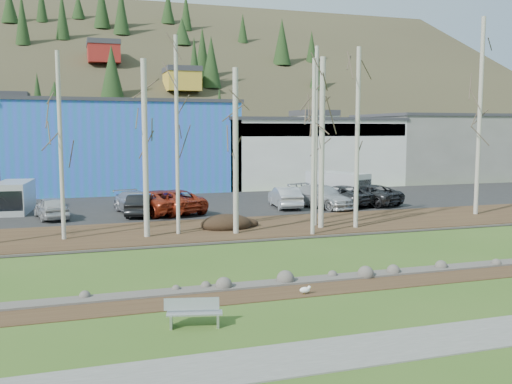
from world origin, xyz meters
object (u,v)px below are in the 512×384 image
object	(u,v)px
car_6	(338,196)
van_white	(340,186)
car_7	(322,196)
car_8	(156,202)
car_3	(136,203)
car_9	(367,194)
seagull	(305,290)
car_1	(141,205)
car_0	(52,208)
car_2	(172,201)
car_5	(285,197)
car_4	(172,200)
van_grey	(14,197)
bench_intact	(194,313)

from	to	relation	value
car_6	van_white	distance (m)	3.25
car_7	car_8	world-z (taller)	car_7
car_3	car_9	size ratio (longest dim) A/B	0.92
seagull	van_white	size ratio (longest dim) A/B	0.08
car_1	car_8	xyz separation A→B (m)	(1.05, 0.58, 0.08)
car_0	car_7	world-z (taller)	car_7
car_3	van_white	distance (m)	15.99
car_1	car_9	distance (m)	16.52
car_2	car_5	world-z (taller)	car_2
seagull	car_2	xyz separation A→B (m)	(-1.27, 19.68, 0.74)
car_0	car_8	size ratio (longest dim) A/B	0.74
car_4	car_6	xyz separation A→B (m)	(11.83, -1.68, 0.09)
car_0	car_1	distance (m)	5.42
car_9	car_3	bearing A→B (deg)	-22.71
car_5	van_grey	world-z (taller)	van_grey
car_4	car_3	bearing A→B (deg)	-139.52
car_7	van_grey	bearing A→B (deg)	149.91
seagull	car_2	bearing A→B (deg)	107.72
van_white	car_8	bearing A→B (deg)	167.28
car_0	car_4	size ratio (longest dim) A/B	1.07
car_6	van_grey	distance (m)	22.30
car_2	car_5	distance (m)	8.05
car_3	van_grey	size ratio (longest dim) A/B	1.01
seagull	van_grey	xyz separation A→B (m)	(-11.22, 23.01, 0.99)
car_6	car_2	bearing A→B (deg)	-21.08
car_7	van_grey	xyz separation A→B (m)	(-20.52, 4.06, 0.23)
van_grey	car_0	bearing A→B (deg)	-49.25
car_4	car_8	distance (m)	1.94
car_7	car_9	bearing A→B (deg)	-11.34
van_grey	car_7	bearing A→B (deg)	-5.30
bench_intact	car_0	xyz separation A→B (m)	(-4.48, 21.40, 0.44)
bench_intact	van_grey	distance (m)	25.87
car_7	van_grey	distance (m)	20.92
car_2	car_9	bearing A→B (deg)	159.45
bench_intact	car_3	bearing A→B (deg)	100.90
car_1	car_6	bearing A→B (deg)	-164.17
car_0	car_9	distance (m)	21.92
car_0	car_7	distance (m)	18.08
seagull	car_3	xyz separation A→B (m)	(-3.54, 20.24, 0.68)
car_6	van_white	size ratio (longest dim) A/B	1.00
car_6	car_8	distance (m)	13.11
car_0	car_1	xyz separation A→B (m)	(5.40, -0.39, -0.01)
bench_intact	car_0	bearing A→B (deg)	114.69
seagull	car_8	size ratio (longest dim) A/B	0.08
bench_intact	car_2	xyz separation A→B (m)	(3.02, 21.59, 0.52)
car_1	car_9	size ratio (longest dim) A/B	0.79
car_7	van_white	size ratio (longest dim) A/B	1.02
seagull	car_9	bearing A→B (deg)	69.98
bench_intact	car_0	distance (m)	21.87
car_4	car_7	bearing A→B (deg)	8.77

